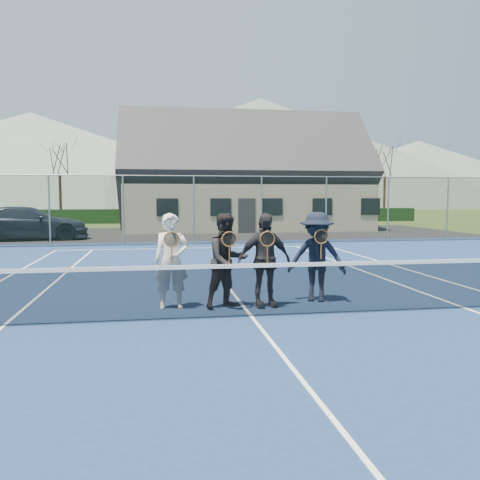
{
  "coord_description": "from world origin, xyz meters",
  "views": [
    {
      "loc": [
        -1.64,
        -8.61,
        2.15
      ],
      "look_at": [
        0.04,
        1.5,
        1.25
      ],
      "focal_mm": 38.0,
      "sensor_mm": 36.0,
      "label": 1
    }
  ],
  "objects_px": {
    "player_a": "(171,261)",
    "clubhouse": "(243,167)",
    "player_b": "(227,261)",
    "player_c": "(264,260)",
    "player_d": "(317,257)",
    "car_c": "(28,223)",
    "tennis_net": "(252,288)"
  },
  "relations": [
    {
      "from": "player_a",
      "to": "clubhouse",
      "type": "bearing_deg",
      "value": 76.9
    },
    {
      "from": "player_b",
      "to": "player_c",
      "type": "bearing_deg",
      "value": -3.39
    },
    {
      "from": "player_a",
      "to": "player_b",
      "type": "relative_size",
      "value": 1.0
    },
    {
      "from": "clubhouse",
      "to": "player_b",
      "type": "bearing_deg",
      "value": -100.54
    },
    {
      "from": "clubhouse",
      "to": "player_d",
      "type": "relative_size",
      "value": 8.67
    },
    {
      "from": "player_b",
      "to": "player_d",
      "type": "xyz_separation_m",
      "value": [
        1.86,
        0.3,
        -0.0
      ]
    },
    {
      "from": "car_c",
      "to": "player_b",
      "type": "height_order",
      "value": "player_b"
    },
    {
      "from": "player_a",
      "to": "tennis_net",
      "type": "bearing_deg",
      "value": -35.32
    },
    {
      "from": "clubhouse",
      "to": "player_a",
      "type": "bearing_deg",
      "value": -103.1
    },
    {
      "from": "player_b",
      "to": "player_d",
      "type": "bearing_deg",
      "value": 9.11
    },
    {
      "from": "tennis_net",
      "to": "player_d",
      "type": "relative_size",
      "value": 6.49
    },
    {
      "from": "player_a",
      "to": "player_d",
      "type": "relative_size",
      "value": 1.0
    },
    {
      "from": "clubhouse",
      "to": "car_c",
      "type": "bearing_deg",
      "value": -150.17
    },
    {
      "from": "player_b",
      "to": "player_d",
      "type": "relative_size",
      "value": 1.0
    },
    {
      "from": "player_c",
      "to": "tennis_net",
      "type": "bearing_deg",
      "value": -116.39
    },
    {
      "from": "clubhouse",
      "to": "player_a",
      "type": "xyz_separation_m",
      "value": [
        -5.36,
        -23.03,
        -3.07
      ]
    },
    {
      "from": "player_d",
      "to": "tennis_net",
      "type": "bearing_deg",
      "value": -143.7
    },
    {
      "from": "tennis_net",
      "to": "player_c",
      "type": "height_order",
      "value": "player_c"
    },
    {
      "from": "player_c",
      "to": "player_b",
      "type": "bearing_deg",
      "value": 176.61
    },
    {
      "from": "player_c",
      "to": "car_c",
      "type": "bearing_deg",
      "value": 116.31
    },
    {
      "from": "player_b",
      "to": "player_c",
      "type": "height_order",
      "value": "same"
    },
    {
      "from": "player_c",
      "to": "player_d",
      "type": "relative_size",
      "value": 1.0
    },
    {
      "from": "car_c",
      "to": "clubhouse",
      "type": "xyz_separation_m",
      "value": [
        11.75,
        6.74,
        3.18
      ]
    },
    {
      "from": "player_a",
      "to": "player_c",
      "type": "distance_m",
      "value": 1.76
    },
    {
      "from": "player_a",
      "to": "player_b",
      "type": "height_order",
      "value": "same"
    },
    {
      "from": "tennis_net",
      "to": "player_d",
      "type": "distance_m",
      "value": 1.96
    },
    {
      "from": "car_c",
      "to": "player_c",
      "type": "relative_size",
      "value": 3.11
    },
    {
      "from": "car_c",
      "to": "player_b",
      "type": "bearing_deg",
      "value": -162.67
    },
    {
      "from": "car_c",
      "to": "player_b",
      "type": "relative_size",
      "value": 3.11
    },
    {
      "from": "car_c",
      "to": "player_b",
      "type": "distance_m",
      "value": 18.03
    },
    {
      "from": "clubhouse",
      "to": "player_c",
      "type": "xyz_separation_m",
      "value": [
        -3.6,
        -23.2,
        -3.07
      ]
    },
    {
      "from": "player_c",
      "to": "player_d",
      "type": "bearing_deg",
      "value": 16.44
    }
  ]
}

